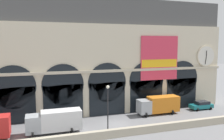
{
  "coord_description": "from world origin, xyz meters",
  "views": [
    {
      "loc": [
        -11.31,
        -32.62,
        12.27
      ],
      "look_at": [
        0.87,
        5.0,
        7.88
      ],
      "focal_mm": 37.07,
      "sensor_mm": 36.0,
      "label": 1
    }
  ],
  "objects_px": {
    "street_lamp_quayside": "(108,104)",
    "car_east": "(201,105)",
    "box_truck_mideast": "(159,105)",
    "box_truck_midwest": "(55,121)"
  },
  "relations": [
    {
      "from": "car_east",
      "to": "street_lamp_quayside",
      "type": "bearing_deg",
      "value": -161.91
    },
    {
      "from": "street_lamp_quayside",
      "to": "car_east",
      "type": "bearing_deg",
      "value": 18.09
    },
    {
      "from": "box_truck_midwest",
      "to": "street_lamp_quayside",
      "type": "height_order",
      "value": "street_lamp_quayside"
    },
    {
      "from": "street_lamp_quayside",
      "to": "box_truck_midwest",
      "type": "bearing_deg",
      "value": 153.92
    },
    {
      "from": "box_truck_mideast",
      "to": "street_lamp_quayside",
      "type": "xyz_separation_m",
      "value": [
        -11.38,
        -6.6,
        2.71
      ]
    },
    {
      "from": "box_truck_midwest",
      "to": "box_truck_mideast",
      "type": "height_order",
      "value": "same"
    },
    {
      "from": "box_truck_midwest",
      "to": "box_truck_mideast",
      "type": "distance_m",
      "value": 18.38
    },
    {
      "from": "car_east",
      "to": "street_lamp_quayside",
      "type": "relative_size",
      "value": 0.64
    },
    {
      "from": "box_truck_midwest",
      "to": "street_lamp_quayside",
      "type": "xyz_separation_m",
      "value": [
        6.7,
        -3.28,
        2.71
      ]
    },
    {
      "from": "box_truck_mideast",
      "to": "car_east",
      "type": "height_order",
      "value": "box_truck_mideast"
    }
  ]
}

